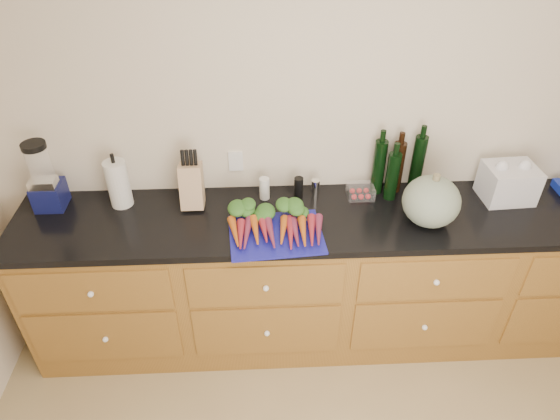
{
  "coord_description": "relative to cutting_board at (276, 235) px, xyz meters",
  "views": [
    {
      "loc": [
        -0.46,
        -0.85,
        2.6
      ],
      "look_at": [
        -0.37,
        1.2,
        1.06
      ],
      "focal_mm": 32.0,
      "sensor_mm": 36.0,
      "label": 1
    }
  ],
  "objects": [
    {
      "name": "canister_chrome",
      "position": [
        0.24,
        0.34,
        0.05
      ],
      "size": [
        0.05,
        0.05,
        0.11
      ],
      "primitive_type": "cylinder",
      "color": "white",
      "rests_on": "countertop"
    },
    {
      "name": "blender_appliance",
      "position": [
        -1.24,
        0.32,
        0.17
      ],
      "size": [
        0.16,
        0.16,
        0.4
      ],
      "color": "#0F1346",
      "rests_on": "countertop"
    },
    {
      "name": "countertop",
      "position": [
        0.39,
        0.16,
        -0.03
      ],
      "size": [
        3.64,
        0.62,
        0.04
      ],
      "primitive_type": "cube",
      "color": "black",
      "rests_on": "cabinets"
    },
    {
      "name": "bottles",
      "position": [
        0.7,
        0.37,
        0.15
      ],
      "size": [
        0.29,
        0.15,
        0.35
      ],
      "color": "black",
      "rests_on": "countertop"
    },
    {
      "name": "tomato_box",
      "position": [
        0.5,
        0.33,
        0.03
      ],
      "size": [
        0.15,
        0.12,
        0.07
      ],
      "primitive_type": "cube",
      "color": "white",
      "rests_on": "countertop"
    },
    {
      "name": "grocery_bag",
      "position": [
        1.32,
        0.28,
        0.09
      ],
      "size": [
        0.29,
        0.24,
        0.2
      ],
      "primitive_type": null,
      "rotation": [
        0.0,
        0.0,
        0.06
      ],
      "color": "white",
      "rests_on": "countertop"
    },
    {
      "name": "grinder_salt",
      "position": [
        -0.05,
        0.34,
        0.06
      ],
      "size": [
        0.06,
        0.06,
        0.13
      ],
      "primitive_type": "cylinder",
      "color": "silver",
      "rests_on": "countertop"
    },
    {
      "name": "squash",
      "position": [
        0.82,
        0.08,
        0.13
      ],
      "size": [
        0.3,
        0.3,
        0.27
      ],
      "primitive_type": "ellipsoid",
      "color": "slate",
      "rests_on": "countertop"
    },
    {
      "name": "cabinets",
      "position": [
        0.39,
        0.16,
        -0.5
      ],
      "size": [
        3.6,
        0.64,
        0.9
      ],
      "color": "brown",
      "rests_on": "ground"
    },
    {
      "name": "wall_back",
      "position": [
        0.39,
        0.48,
        0.35
      ],
      "size": [
        4.1,
        0.05,
        2.6
      ],
      "primitive_type": "cube",
      "color": "beige",
      "rests_on": "ground"
    },
    {
      "name": "knife_block",
      "position": [
        -0.45,
        0.3,
        0.12
      ],
      "size": [
        0.12,
        0.12,
        0.25
      ],
      "primitive_type": "cube",
      "color": "tan",
      "rests_on": "countertop"
    },
    {
      "name": "cutting_board",
      "position": [
        0.0,
        0.0,
        0.0
      ],
      "size": [
        0.51,
        0.4,
        0.01
      ],
      "primitive_type": "cube",
      "rotation": [
        0.0,
        0.0,
        0.08
      ],
      "color": "navy",
      "rests_on": "countertop"
    },
    {
      "name": "grinder_pepper",
      "position": [
        0.14,
        0.34,
        0.06
      ],
      "size": [
        0.05,
        0.05,
        0.13
      ],
      "primitive_type": "cylinder",
      "color": "black",
      "rests_on": "countertop"
    },
    {
      "name": "paper_towel",
      "position": [
        -0.85,
        0.32,
        0.13
      ],
      "size": [
        0.12,
        0.12,
        0.27
      ],
      "primitive_type": "cylinder",
      "color": "silver",
      "rests_on": "countertop"
    },
    {
      "name": "carrots",
      "position": [
        0.0,
        0.05,
        0.03
      ],
      "size": [
        0.47,
        0.35,
        0.07
      ],
      "color": "#C35816",
      "rests_on": "cutting_board"
    }
  ]
}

